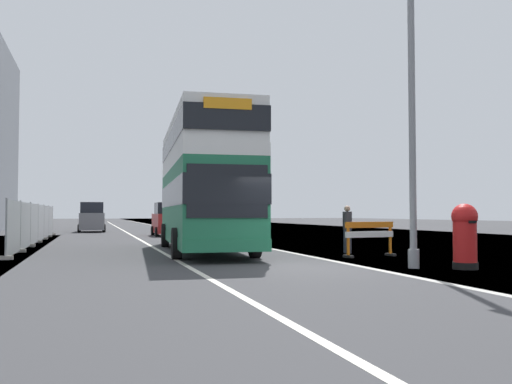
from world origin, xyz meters
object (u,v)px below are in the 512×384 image
(double_decker_bus, at_px, (203,183))
(lamppost_foreground, at_px, (412,100))
(red_pillar_postbox, at_px, (465,233))
(pedestrian_at_kerb, at_px, (347,229))
(car_oncoming_near, at_px, (169,220))
(roadworks_barrier, at_px, (370,234))
(car_receding_mid, at_px, (92,218))

(double_decker_bus, bearing_deg, lamppost_foreground, -62.66)
(double_decker_bus, height_order, red_pillar_postbox, double_decker_bus)
(red_pillar_postbox, distance_m, pedestrian_at_kerb, 6.07)
(double_decker_bus, distance_m, car_oncoming_near, 14.77)
(pedestrian_at_kerb, bearing_deg, red_pillar_postbox, -86.65)
(double_decker_bus, relative_size, car_oncoming_near, 2.94)
(car_oncoming_near, bearing_deg, lamppost_foreground, -81.41)
(roadworks_barrier, bearing_deg, car_receding_mid, 107.79)
(double_decker_bus, distance_m, lamppost_foreground, 9.06)
(double_decker_bus, relative_size, roadworks_barrier, 5.84)
(lamppost_foreground, xyz_separation_m, red_pillar_postbox, (1.17, -0.57, -3.54))
(roadworks_barrier, bearing_deg, lamppost_foreground, -101.50)
(pedestrian_at_kerb, bearing_deg, car_oncoming_near, 103.90)
(car_oncoming_near, relative_size, pedestrian_at_kerb, 2.21)
(red_pillar_postbox, xyz_separation_m, car_oncoming_near, (-4.57, 23.11, 0.07))
(red_pillar_postbox, bearing_deg, car_oncoming_near, 101.19)
(double_decker_bus, relative_size, car_receding_mid, 2.71)
(double_decker_bus, bearing_deg, red_pillar_postbox, -58.19)
(double_decker_bus, relative_size, lamppost_foreground, 1.20)
(lamppost_foreground, distance_m, car_oncoming_near, 23.06)
(lamppost_foreground, bearing_deg, car_receding_mid, 104.49)
(roadworks_barrier, bearing_deg, pedestrian_at_kerb, 88.48)
(car_receding_mid, bearing_deg, pedestrian_at_kerb, -71.02)
(double_decker_bus, xyz_separation_m, roadworks_barrier, (4.83, -4.12, -1.85))
(red_pillar_postbox, xyz_separation_m, pedestrian_at_kerb, (-0.35, 6.06, -0.06))
(lamppost_foreground, height_order, red_pillar_postbox, lamppost_foreground)
(lamppost_foreground, relative_size, car_receding_mid, 2.27)
(red_pillar_postbox, distance_m, roadworks_barrier, 4.35)
(car_receding_mid, relative_size, pedestrian_at_kerb, 2.40)
(red_pillar_postbox, relative_size, car_receding_mid, 0.41)
(double_decker_bus, distance_m, pedestrian_at_kerb, 5.70)
(red_pillar_postbox, height_order, car_receding_mid, car_receding_mid)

